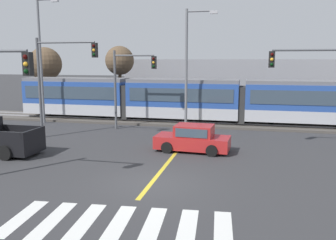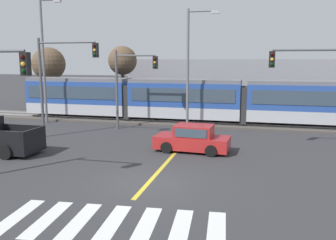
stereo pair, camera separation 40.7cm
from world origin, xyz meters
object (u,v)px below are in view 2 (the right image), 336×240
at_px(light_rail_tram, 185,98).
at_px(street_lamp_centre, 191,62).
at_px(traffic_light_mid_right, 321,80).
at_px(bare_tree_far_west, 49,64).
at_px(traffic_light_mid_left, 59,72).
at_px(sedan_crossing, 192,139).
at_px(bare_tree_west, 123,61).
at_px(traffic_light_far_left, 130,78).
at_px(street_lamp_west, 45,55).

xyz_separation_m(light_rail_tram, street_lamp_centre, (0.91, -2.52, 2.93)).
bearing_deg(traffic_light_mid_right, street_lamp_centre, 147.17).
relative_size(street_lamp_centre, bare_tree_far_west, 1.36).
bearing_deg(traffic_light_mid_left, sedan_crossing, -8.67).
relative_size(light_rail_tram, bare_tree_west, 4.31).
distance_m(traffic_light_far_left, street_lamp_west, 7.85).
xyz_separation_m(sedan_crossing, traffic_light_far_left, (-5.60, 5.31, 3.16)).
relative_size(street_lamp_west, bare_tree_far_west, 1.55).
xyz_separation_m(street_lamp_west, bare_tree_far_west, (-3.90, 6.64, -0.81)).
bearing_deg(street_lamp_centre, bare_tree_west, 138.62).
xyz_separation_m(traffic_light_far_left, bare_tree_west, (-3.79, 8.23, 1.18)).
distance_m(street_lamp_west, bare_tree_west, 8.23).
bearing_deg(bare_tree_far_west, sedan_crossing, -37.01).
distance_m(traffic_light_mid_right, bare_tree_far_west, 26.60).
bearing_deg(bare_tree_far_west, street_lamp_west, -59.54).
xyz_separation_m(traffic_light_mid_left, bare_tree_far_west, (-8.04, 11.52, 0.33)).
distance_m(traffic_light_far_left, bare_tree_far_west, 13.82).
bearing_deg(traffic_light_far_left, traffic_light_mid_right, -18.34).
distance_m(sedan_crossing, street_lamp_west, 15.40).
bearing_deg(traffic_light_mid_right, traffic_light_far_left, 161.66).
relative_size(traffic_light_mid_right, bare_tree_west, 0.96).
distance_m(light_rail_tram, bare_tree_west, 9.01).
height_order(light_rail_tram, street_lamp_centre, street_lamp_centre).
relative_size(sedan_crossing, street_lamp_centre, 0.49).
bearing_deg(traffic_light_far_left, street_lamp_west, 172.81).
bearing_deg(street_lamp_centre, light_rail_tram, 109.90).
xyz_separation_m(light_rail_tram, street_lamp_west, (-10.97, -2.68, 3.49)).
bearing_deg(sedan_crossing, street_lamp_west, 154.62).
bearing_deg(bare_tree_west, traffic_light_mid_left, -88.49).
distance_m(traffic_light_mid_left, street_lamp_west, 6.50).
xyz_separation_m(traffic_light_far_left, street_lamp_centre, (4.28, 1.12, 1.12)).
bearing_deg(street_lamp_west, traffic_light_mid_left, -49.70).
xyz_separation_m(sedan_crossing, street_lamp_west, (-13.21, 6.27, 4.84)).
bearing_deg(traffic_light_mid_left, light_rail_tram, 47.91).
xyz_separation_m(light_rail_tram, bare_tree_west, (-7.15, 4.59, 2.99)).
height_order(sedan_crossing, bare_tree_west, bare_tree_west).
xyz_separation_m(traffic_light_far_left, traffic_light_mid_left, (-3.47, -3.92, 0.54)).
xyz_separation_m(traffic_light_mid_right, bare_tree_west, (-16.16, 12.33, 0.94)).
bearing_deg(street_lamp_west, street_lamp_centre, 0.78).
xyz_separation_m(bare_tree_far_west, bare_tree_west, (7.72, 0.63, 0.31)).
distance_m(light_rail_tram, bare_tree_far_west, 15.62).
bearing_deg(street_lamp_west, traffic_light_mid_right, -14.22).
distance_m(light_rail_tram, street_lamp_centre, 3.97).
xyz_separation_m(traffic_light_mid_left, bare_tree_west, (-0.32, 12.15, 0.64)).
bearing_deg(traffic_light_mid_left, bare_tree_west, 91.51).
height_order(bare_tree_far_west, bare_tree_west, bare_tree_west).
height_order(sedan_crossing, traffic_light_far_left, traffic_light_far_left).
bearing_deg(bare_tree_far_west, traffic_light_mid_left, -55.07).
bearing_deg(traffic_light_far_left, bare_tree_west, 114.72).
relative_size(traffic_light_far_left, street_lamp_west, 0.59).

